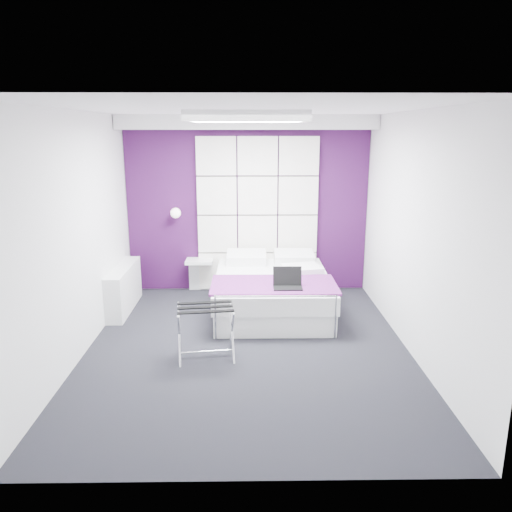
{
  "coord_description": "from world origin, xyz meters",
  "views": [
    {
      "loc": [
        0.02,
        -5.21,
        2.39
      ],
      "look_at": [
        0.1,
        0.35,
        0.99
      ],
      "focal_mm": 35.0,
      "sensor_mm": 36.0,
      "label": 1
    }
  ],
  "objects_px": {
    "radiator": "(124,288)",
    "bed": "(272,291)",
    "laptop": "(287,283)",
    "luggage_rack": "(206,332)",
    "wall_lamp": "(176,212)",
    "nightstand": "(199,261)"
  },
  "relations": [
    {
      "from": "radiator",
      "to": "bed",
      "type": "relative_size",
      "value": 0.64
    },
    {
      "from": "bed",
      "to": "laptop",
      "type": "bearing_deg",
      "value": -74.92
    },
    {
      "from": "radiator",
      "to": "luggage_rack",
      "type": "height_order",
      "value": "radiator"
    },
    {
      "from": "wall_lamp",
      "to": "radiator",
      "type": "distance_m",
      "value": 1.35
    },
    {
      "from": "nightstand",
      "to": "laptop",
      "type": "relative_size",
      "value": 1.15
    },
    {
      "from": "nightstand",
      "to": "wall_lamp",
      "type": "bearing_deg",
      "value": 173.03
    },
    {
      "from": "wall_lamp",
      "to": "nightstand",
      "type": "relative_size",
      "value": 0.37
    },
    {
      "from": "bed",
      "to": "luggage_rack",
      "type": "bearing_deg",
      "value": -118.87
    },
    {
      "from": "laptop",
      "to": "wall_lamp",
      "type": "bearing_deg",
      "value": 136.68
    },
    {
      "from": "radiator",
      "to": "laptop",
      "type": "distance_m",
      "value": 2.31
    },
    {
      "from": "radiator",
      "to": "nightstand",
      "type": "xyz_separation_m",
      "value": [
        0.97,
        0.72,
        0.19
      ]
    },
    {
      "from": "wall_lamp",
      "to": "bed",
      "type": "height_order",
      "value": "wall_lamp"
    },
    {
      "from": "radiator",
      "to": "laptop",
      "type": "relative_size",
      "value": 3.44
    },
    {
      "from": "bed",
      "to": "nightstand",
      "type": "height_order",
      "value": "bed"
    },
    {
      "from": "nightstand",
      "to": "luggage_rack",
      "type": "height_order",
      "value": "luggage_rack"
    },
    {
      "from": "bed",
      "to": "nightstand",
      "type": "bearing_deg",
      "value": 141.92
    },
    {
      "from": "bed",
      "to": "luggage_rack",
      "type": "xyz_separation_m",
      "value": [
        -0.78,
        -1.41,
        0.01
      ]
    },
    {
      "from": "luggage_rack",
      "to": "nightstand",
      "type": "bearing_deg",
      "value": 89.63
    },
    {
      "from": "laptop",
      "to": "bed",
      "type": "bearing_deg",
      "value": 105.23
    },
    {
      "from": "wall_lamp",
      "to": "bed",
      "type": "bearing_deg",
      "value": -32.07
    },
    {
      "from": "laptop",
      "to": "luggage_rack",
      "type": "bearing_deg",
      "value": -138.92
    },
    {
      "from": "wall_lamp",
      "to": "laptop",
      "type": "xyz_separation_m",
      "value": [
        1.54,
        -1.46,
        -0.63
      ]
    }
  ]
}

